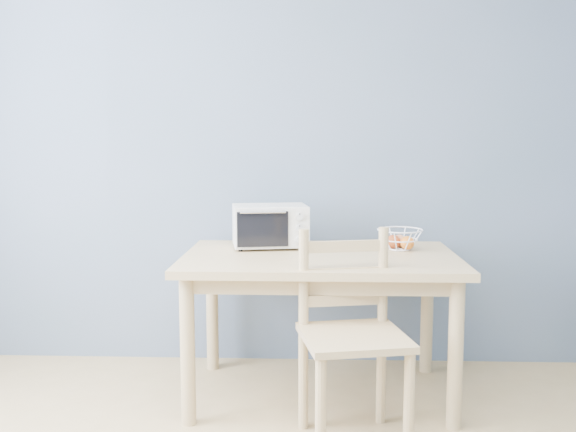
{
  "coord_description": "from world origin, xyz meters",
  "views": [
    {
      "loc": [
        0.4,
        -1.54,
        1.34
      ],
      "look_at": [
        0.27,
        1.86,
        0.93
      ],
      "focal_mm": 40.0,
      "sensor_mm": 36.0,
      "label": 1
    }
  ],
  "objects_px": {
    "dining_table": "(320,274)",
    "fruit_basket": "(400,239)",
    "dining_chair": "(351,339)",
    "toaster_oven": "(267,225)"
  },
  "relations": [
    {
      "from": "dining_chair",
      "to": "toaster_oven",
      "type": "bearing_deg",
      "value": 109.41
    },
    {
      "from": "toaster_oven",
      "to": "dining_chair",
      "type": "bearing_deg",
      "value": -68.75
    },
    {
      "from": "dining_table",
      "to": "fruit_basket",
      "type": "distance_m",
      "value": 0.48
    },
    {
      "from": "toaster_oven",
      "to": "dining_table",
      "type": "bearing_deg",
      "value": -45.13
    },
    {
      "from": "dining_table",
      "to": "toaster_oven",
      "type": "bearing_deg",
      "value": 144.67
    },
    {
      "from": "dining_table",
      "to": "fruit_basket",
      "type": "xyz_separation_m",
      "value": [
        0.43,
        0.16,
        0.16
      ]
    },
    {
      "from": "dining_table",
      "to": "fruit_basket",
      "type": "bearing_deg",
      "value": 20.63
    },
    {
      "from": "toaster_oven",
      "to": "dining_chair",
      "type": "xyz_separation_m",
      "value": [
        0.42,
        -0.7,
        -0.41
      ]
    },
    {
      "from": "dining_table",
      "to": "dining_chair",
      "type": "bearing_deg",
      "value": -74.9
    },
    {
      "from": "fruit_basket",
      "to": "dining_chair",
      "type": "height_order",
      "value": "dining_chair"
    }
  ]
}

